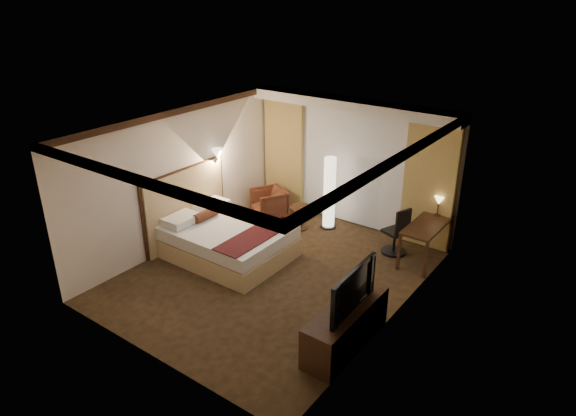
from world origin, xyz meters
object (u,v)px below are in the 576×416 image
Objects in this scene: armchair at (269,202)px; bed at (229,241)px; desk at (425,242)px; floor_lamp at (329,193)px; side_table at (300,218)px; television at (346,286)px; dresser at (346,326)px; office_chair at (395,230)px.

bed is at bearing -45.35° from armchair.
floor_lamp is at bearing 175.70° from desk.
bed is 3.66m from desk.
armchair reaches higher than side_table.
television reaches higher than side_table.
bed is 3.25m from dresser.
office_chair is (2.47, 1.96, 0.16)m from bed.
office_chair is 0.82× the size of television.
side_table is 0.80m from floor_lamp.
television reaches higher than bed.
television is (0.02, -2.99, 0.60)m from desk.
dresser is at bearing -54.56° from floor_lamp.
floor_lamp is 0.96× the size of dresser.
television is at bearing 180.00° from dresser.
dresser is at bearing -17.46° from bed.
television is at bearing -54.92° from floor_lamp.
armchair is 0.56× the size of desk.
office_chair is (1.61, -0.22, -0.30)m from floor_lamp.
bed is 1.72× the size of desk.
desk is 3.05m from television.
floor_lamp is (0.85, 2.18, 0.46)m from bed.
desk is at bearing 26.21° from office_chair.
desk is (2.20, -0.17, -0.41)m from floor_lamp.
bed is 1.85× the size of television.
television reaches higher than desk.
floor_lamp reaches higher than side_table.
side_table is at bearing 42.51° from television.
floor_lamp is (1.35, 0.30, 0.43)m from armchair.
television is (2.22, -3.15, 0.19)m from floor_lamp.
desk is at bearing -4.30° from floor_lamp.
floor_lamp is 2.24m from desk.
bed is 3.16m from office_chair.
desk is at bearing -1.16° from television.
side_table is 3.89m from television.
television is at bearing -89.62° from desk.
television is at bearing -17.62° from bed.
floor_lamp is at bearing 68.62° from bed.
bed is at bearing -146.54° from desk.
desk reaches higher than bed.
desk reaches higher than dresser.
side_table is (0.41, 1.77, -0.07)m from bed.
dresser is (0.63, -2.94, -0.17)m from office_chair.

